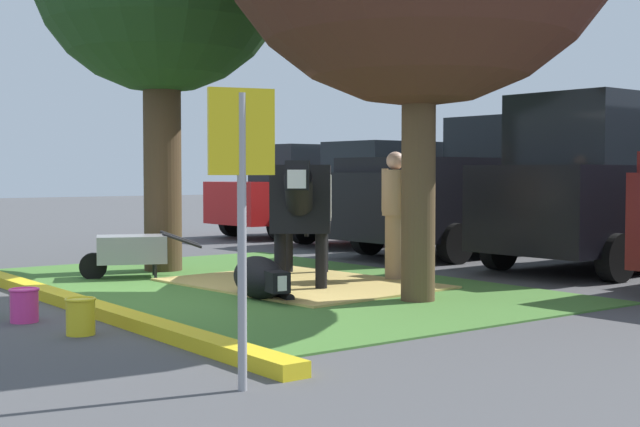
{
  "coord_description": "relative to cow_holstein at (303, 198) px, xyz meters",
  "views": [
    {
      "loc": [
        8.81,
        -4.45,
        1.43
      ],
      "look_at": [
        -0.15,
        2.28,
        0.9
      ],
      "focal_mm": 49.63,
      "sensor_mm": 36.0,
      "label": 1
    }
  ],
  "objects": [
    {
      "name": "wheelbarrow",
      "position": [
        -1.8,
        -1.55,
        -0.71
      ],
      "size": [
        1.04,
        1.58,
        0.63
      ],
      "color": "gray",
      "rests_on": "ground"
    },
    {
      "name": "ground_plane",
      "position": [
        0.29,
        -2.11,
        -1.1
      ],
      "size": [
        80.0,
        80.0,
        0.0
      ],
      "primitive_type": "plane",
      "color": "#4C4C4F"
    },
    {
      "name": "pickup_truck_black",
      "position": [
        -1.63,
        5.1,
        0.02
      ],
      "size": [
        2.4,
        5.48,
        2.42
      ],
      "color": "black",
      "rests_on": "ground"
    },
    {
      "name": "hay_bedding",
      "position": [
        0.14,
        -0.13,
        -1.07
      ],
      "size": [
        3.4,
        2.67,
        0.04
      ],
      "primitive_type": "cube",
      "rotation": [
        0.0,
        0.0,
        0.09
      ],
      "color": "tan",
      "rests_on": "ground"
    },
    {
      "name": "sedan_silver",
      "position": [
        -4.17,
        5.1,
        -0.11
      ],
      "size": [
        2.17,
        4.48,
        2.02
      ],
      "color": "silver",
      "rests_on": "ground"
    },
    {
      "name": "cow_holstein",
      "position": [
        0.0,
        0.0,
        0.0
      ],
      "size": [
        2.69,
        2.24,
        1.55
      ],
      "color": "black",
      "rests_on": "ground"
    },
    {
      "name": "calf_lying",
      "position": [
        0.82,
        -1.18,
        -0.86
      ],
      "size": [
        1.33,
        0.73,
        0.48
      ],
      "color": "black",
      "rests_on": "ground"
    },
    {
      "name": "curb_yellow",
      "position": [
        -0.15,
        -3.09,
        -1.04
      ],
      "size": [
        8.73,
        0.24,
        0.12
      ],
      "primitive_type": "cube",
      "color": "yellow",
      "rests_on": "ground"
    },
    {
      "name": "person_handler",
      "position": [
        0.55,
        1.08,
        -0.19
      ],
      "size": [
        0.53,
        0.34,
        1.69
      ],
      "color": "#9E7F5B",
      "rests_on": "ground"
    },
    {
      "name": "bucket_pink",
      "position": [
        0.74,
        -3.8,
        -0.93
      ],
      "size": [
        0.29,
        0.29,
        0.32
      ],
      "color": "#EA3893",
      "rests_on": "ground"
    },
    {
      "name": "sedan_red",
      "position": [
        -6.85,
        5.1,
        -0.11
      ],
      "size": [
        2.17,
        4.48,
        2.02
      ],
      "color": "red",
      "rests_on": "ground"
    },
    {
      "name": "bucket_yellow",
      "position": [
        1.7,
        -3.63,
        -0.93
      ],
      "size": [
        0.27,
        0.27,
        0.33
      ],
      "color": "yellow",
      "rests_on": "ground"
    },
    {
      "name": "parking_sign",
      "position": [
        4.23,
        -3.54,
        0.29
      ],
      "size": [
        0.16,
        0.43,
        1.97
      ],
      "color": "#99999E",
      "rests_on": "ground"
    },
    {
      "name": "suv_black",
      "position": [
        1.29,
        4.76,
        0.17
      ],
      "size": [
        2.28,
        4.68,
        2.52
      ],
      "color": "black",
      "rests_on": "ground"
    },
    {
      "name": "grass_island",
      "position": [
        -0.15,
        -0.51,
        -1.09
      ],
      "size": [
        7.53,
        4.86,
        0.02
      ],
      "primitive_type": "cube",
      "color": "#477A33",
      "rests_on": "ground"
    }
  ]
}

